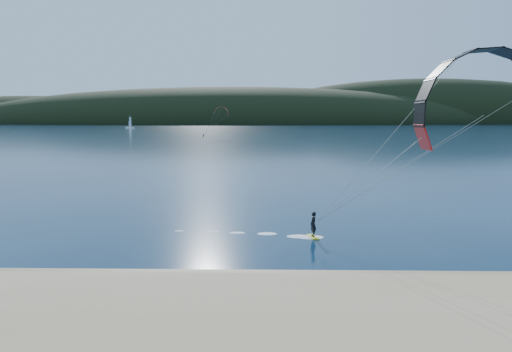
{
  "coord_description": "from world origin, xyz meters",
  "views": [
    {
      "loc": [
        5.02,
        -21.31,
        8.73
      ],
      "look_at": [
        4.36,
        10.0,
        5.0
      ],
      "focal_mm": 34.2,
      "sensor_mm": 36.0,
      "label": 1
    }
  ],
  "objects": [
    {
      "name": "headland",
      "position": [
        0.63,
        745.28,
        0.0
      ],
      "size": [
        1200.0,
        310.0,
        140.0
      ],
      "color": "black",
      "rests_on": "ground"
    },
    {
      "name": "kitesurfer_near",
      "position": [
        18.28,
        9.98,
        8.65
      ],
      "size": [
        25.51,
        7.01,
        14.02
      ],
      "color": "yellow",
      "rests_on": "ground"
    },
    {
      "name": "sailboat",
      "position": [
        -112.98,
        399.92,
        0.82
      ],
      "size": [
        7.92,
        5.33,
        11.08
      ],
      "color": "white",
      "rests_on": "ground"
    },
    {
      "name": "ground",
      "position": [
        0.0,
        0.0,
        0.0
      ],
      "size": [
        1800.0,
        1800.0,
        0.0
      ],
      "primitive_type": "plane",
      "color": "#071E37",
      "rests_on": "ground"
    },
    {
      "name": "wet_sand",
      "position": [
        0.0,
        4.5,
        0.05
      ],
      "size": [
        220.0,
        2.5,
        0.1
      ],
      "color": "#8A7650",
      "rests_on": "ground"
    },
    {
      "name": "kitesurfer_far",
      "position": [
        -15.02,
        194.05,
        10.46
      ],
      "size": [
        12.81,
        8.26,
        14.38
      ],
      "color": "yellow",
      "rests_on": "ground"
    }
  ]
}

